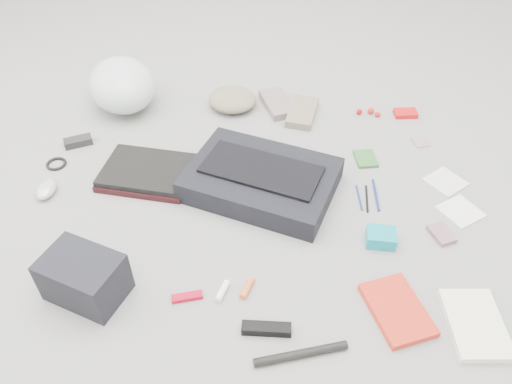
{
  "coord_description": "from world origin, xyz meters",
  "views": [
    {
      "loc": [
        0.05,
        -1.26,
        1.22
      ],
      "look_at": [
        0.0,
        0.0,
        0.05
      ],
      "focal_mm": 35.0,
      "sensor_mm": 36.0,
      "label": 1
    }
  ],
  "objects_px": {
    "laptop": "(147,170)",
    "accordion_wallet": "(381,237)",
    "camera_bag": "(84,277)",
    "messenger_bag": "(261,180)",
    "book_red": "(397,310)",
    "bike_helmet": "(122,85)"
  },
  "relations": [
    {
      "from": "laptop",
      "to": "accordion_wallet",
      "type": "bearing_deg",
      "value": -10.84
    },
    {
      "from": "camera_bag",
      "to": "messenger_bag",
      "type": "bearing_deg",
      "value": 65.93
    },
    {
      "from": "laptop",
      "to": "accordion_wallet",
      "type": "xyz_separation_m",
      "value": [
        0.82,
        -0.29,
        -0.01
      ]
    },
    {
      "from": "messenger_bag",
      "to": "book_red",
      "type": "distance_m",
      "value": 0.65
    },
    {
      "from": "messenger_bag",
      "to": "laptop",
      "type": "distance_m",
      "value": 0.42
    },
    {
      "from": "messenger_bag",
      "to": "accordion_wallet",
      "type": "xyz_separation_m",
      "value": [
        0.39,
        -0.24,
        -0.02
      ]
    },
    {
      "from": "camera_bag",
      "to": "bike_helmet",
      "type": "bearing_deg",
      "value": 118.94
    },
    {
      "from": "laptop",
      "to": "accordion_wallet",
      "type": "height_order",
      "value": "accordion_wallet"
    },
    {
      "from": "messenger_bag",
      "to": "bike_helmet",
      "type": "xyz_separation_m",
      "value": [
        -0.61,
        0.52,
        0.06
      ]
    },
    {
      "from": "laptop",
      "to": "book_red",
      "type": "bearing_deg",
      "value": -25.11
    },
    {
      "from": "bike_helmet",
      "to": "camera_bag",
      "type": "relative_size",
      "value": 1.57
    },
    {
      "from": "messenger_bag",
      "to": "camera_bag",
      "type": "relative_size",
      "value": 2.31
    },
    {
      "from": "accordion_wallet",
      "to": "bike_helmet",
      "type": "bearing_deg",
      "value": 148.02
    },
    {
      "from": "bike_helmet",
      "to": "accordion_wallet",
      "type": "distance_m",
      "value": 1.26
    },
    {
      "from": "laptop",
      "to": "messenger_bag",
      "type": "bearing_deg",
      "value": 2.13
    },
    {
      "from": "messenger_bag",
      "to": "accordion_wallet",
      "type": "bearing_deg",
      "value": -11.45
    },
    {
      "from": "accordion_wallet",
      "to": "messenger_bag",
      "type": "bearing_deg",
      "value": 153.57
    },
    {
      "from": "accordion_wallet",
      "to": "camera_bag",
      "type": "bearing_deg",
      "value": -160.18
    },
    {
      "from": "book_red",
      "to": "camera_bag",
      "type": "bearing_deg",
      "value": 158.55
    },
    {
      "from": "camera_bag",
      "to": "accordion_wallet",
      "type": "distance_m",
      "value": 0.92
    },
    {
      "from": "laptop",
      "to": "bike_helmet",
      "type": "bearing_deg",
      "value": 120.83
    },
    {
      "from": "book_red",
      "to": "accordion_wallet",
      "type": "xyz_separation_m",
      "value": [
        -0.01,
        0.26,
        0.01
      ]
    }
  ]
}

